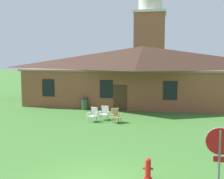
% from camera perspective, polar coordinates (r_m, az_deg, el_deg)
% --- Properties ---
extents(brick_building, '(21.69, 10.40, 5.56)m').
position_cam_1_polar(brick_building, '(26.54, 6.68, 3.42)').
color(brick_building, brown).
rests_on(brick_building, ground).
extents(dome_tower, '(5.18, 5.18, 17.67)m').
position_cam_1_polar(dome_tower, '(44.58, 8.16, 11.22)').
color(dome_tower, '#93563D').
rests_on(dome_tower, ground).
extents(stop_sign, '(0.80, 0.10, 2.28)m').
position_cam_1_polar(stop_sign, '(8.22, 22.21, -12.20)').
color(stop_sign, slate).
rests_on(stop_sign, ground).
extents(lawn_chair_by_porch, '(0.76, 0.81, 0.96)m').
position_cam_1_polar(lawn_chair_by_porch, '(18.13, -4.08, -5.32)').
color(lawn_chair_by_porch, silver).
rests_on(lawn_chair_by_porch, ground).
extents(lawn_chair_near_door, '(0.67, 0.70, 0.96)m').
position_cam_1_polar(lawn_chair_near_door, '(18.61, -1.65, -5.00)').
color(lawn_chair_near_door, white).
rests_on(lawn_chair_near_door, ground).
extents(lawn_chair_left_end, '(0.84, 0.87, 0.96)m').
position_cam_1_polar(lawn_chair_left_end, '(17.76, 0.80, -5.55)').
color(lawn_chair_left_end, tan).
rests_on(lawn_chair_left_end, ground).
extents(fire_hydrant, '(0.36, 0.28, 0.79)m').
position_cam_1_polar(fire_hydrant, '(9.66, 7.78, -16.74)').
color(fire_hydrant, red).
rests_on(fire_hydrant, ground).
extents(trash_bin, '(0.56, 0.56, 0.98)m').
position_cam_1_polar(trash_bin, '(22.43, -5.93, -3.10)').
color(trash_bin, '#335638').
rests_on(trash_bin, ground).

